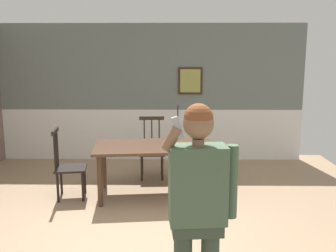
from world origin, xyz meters
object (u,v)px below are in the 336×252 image
at_px(dining_table, 154,151).
at_px(person_figure, 198,200).
at_px(chair_near_window, 68,166).
at_px(chair_by_doorway, 152,150).

bearing_deg(dining_table, person_figure, -80.30).
relative_size(chair_near_window, person_figure, 0.61).
bearing_deg(chair_near_window, person_figure, 24.75).
bearing_deg(person_figure, chair_by_doorway, -86.52).
xyz_separation_m(chair_by_doorway, person_figure, (0.56, -3.61, 0.51)).
bearing_deg(dining_table, chair_by_doorway, 95.96).
height_order(dining_table, person_figure, person_figure).
relative_size(dining_table, person_figure, 1.08).
bearing_deg(person_figure, dining_table, -85.63).
distance_m(chair_by_doorway, person_figure, 3.69).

